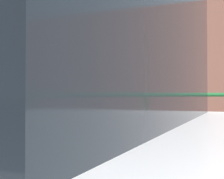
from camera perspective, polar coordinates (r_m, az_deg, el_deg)
parking_meter at (r=3.04m, az=-3.11°, el=-3.23°), size 0.17×0.18×1.37m
pedestrian_at_meter at (r=3.06m, az=7.93°, el=-4.58°), size 0.59×0.59×1.64m
background_railing at (r=5.44m, az=9.15°, el=-4.03°), size 24.06×0.06×1.16m
backdrop_wall at (r=7.98m, az=13.14°, el=2.43°), size 32.00×0.50×3.46m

